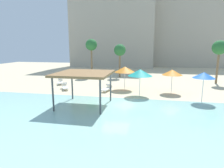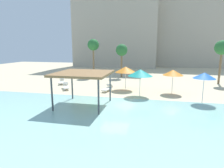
# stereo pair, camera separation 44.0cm
# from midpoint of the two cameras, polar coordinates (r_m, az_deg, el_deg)

# --- Properties ---
(ground_plane) EXTENTS (80.00, 80.00, 0.00)m
(ground_plane) POSITION_cam_midpoint_polar(r_m,az_deg,el_deg) (17.57, 1.60, -5.49)
(ground_plane) COLOR beige
(lagoon_water) EXTENTS (44.00, 13.50, 0.04)m
(lagoon_water) POSITION_cam_midpoint_polar(r_m,az_deg,el_deg) (12.74, -2.99, -11.99)
(lagoon_water) COLOR #99D1C6
(lagoon_water) RESTS_ON ground
(shade_pavilion) EXTENTS (4.45, 4.45, 2.90)m
(shade_pavilion) POSITION_cam_midpoint_polar(r_m,az_deg,el_deg) (16.15, -7.80, 2.85)
(shade_pavilion) COLOR #42474C
(shade_pavilion) RESTS_ON ground
(beach_umbrella_teal_0) EXTENTS (2.49, 2.49, 2.74)m
(beach_umbrella_teal_0) POSITION_cam_midpoint_polar(r_m,az_deg,el_deg) (19.71, 9.01, 3.32)
(beach_umbrella_teal_0) COLOR silver
(beach_umbrella_teal_0) RESTS_ON ground
(beach_umbrella_blue_1) EXTENTS (1.93, 1.93, 2.75)m
(beach_umbrella_blue_1) POSITION_cam_midpoint_polar(r_m,az_deg,el_deg) (18.97, 26.33, 2.26)
(beach_umbrella_blue_1) COLOR silver
(beach_umbrella_blue_1) RESTS_ON ground
(beach_umbrella_orange_3) EXTENTS (2.16, 2.16, 2.56)m
(beach_umbrella_orange_3) POSITION_cam_midpoint_polar(r_m,az_deg,el_deg) (21.68, 18.21, 3.25)
(beach_umbrella_orange_3) COLOR silver
(beach_umbrella_orange_3) RESTS_ON ground
(beach_umbrella_orange_4) EXTENTS (2.45, 2.45, 2.71)m
(beach_umbrella_orange_4) POSITION_cam_midpoint_polar(r_m,az_deg,el_deg) (22.57, 4.62, 4.33)
(beach_umbrella_orange_4) COLOR silver
(beach_umbrella_orange_4) RESTS_ON ground
(lounge_chair_0) EXTENTS (1.44, 1.95, 0.74)m
(lounge_chair_0) POSITION_cam_midpoint_polar(r_m,az_deg,el_deg) (23.55, -13.00, -0.67)
(lounge_chair_0) COLOR white
(lounge_chair_0) RESTS_ON ground
(lounge_chair_1) EXTENTS (0.96, 1.98, 0.74)m
(lounge_chair_1) POSITION_cam_midpoint_polar(r_m,az_deg,el_deg) (21.93, -0.75, -1.24)
(lounge_chair_1) COLOR white
(lounge_chair_1) RESTS_ON ground
(lounge_chair_2) EXTENTS (1.26, 1.98, 0.74)m
(lounge_chair_2) POSITION_cam_midpoint_polar(r_m,az_deg,el_deg) (26.94, -14.25, 0.74)
(lounge_chair_2) COLOR white
(lounge_chair_2) RESTS_ON ground
(palm_tree_0) EXTENTS (1.90, 1.90, 6.23)m
(palm_tree_0) POSITION_cam_midpoint_polar(r_m,az_deg,el_deg) (32.48, -5.18, 11.25)
(palm_tree_0) COLOR brown
(palm_tree_0) RESTS_ON ground
(palm_tree_1) EXTENTS (1.90, 1.90, 5.39)m
(palm_tree_1) POSITION_cam_midpoint_polar(r_m,az_deg,el_deg) (31.65, 3.29, 9.83)
(palm_tree_1) COLOR brown
(palm_tree_1) RESTS_ON ground
(palm_tree_2) EXTENTS (1.90, 1.90, 5.82)m
(palm_tree_2) POSITION_cam_midpoint_polar(r_m,az_deg,el_deg) (29.59, 30.23, 9.08)
(palm_tree_2) COLOR brown
(palm_tree_2) RESTS_ON ground
(hotel_block_0) EXTENTS (20.09, 8.49, 21.48)m
(hotel_block_0) POSITION_cam_midpoint_polar(r_m,az_deg,el_deg) (49.99, 1.45, 17.66)
(hotel_block_0) COLOR #B2A893
(hotel_block_0) RESTS_ON ground
(hotel_block_1) EXTENTS (23.85, 8.87, 17.92)m
(hotel_block_1) POSITION_cam_midpoint_polar(r_m,az_deg,el_deg) (54.05, 21.80, 14.50)
(hotel_block_1) COLOR #B2A893
(hotel_block_1) RESTS_ON ground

